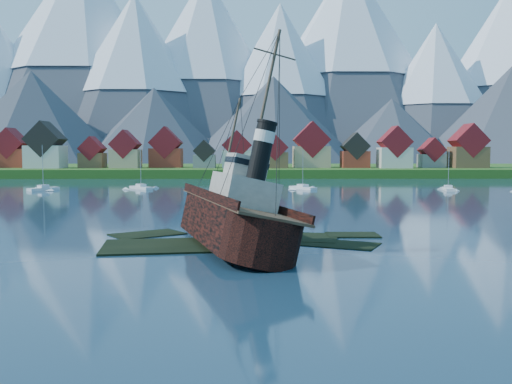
{
  "coord_description": "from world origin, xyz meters",
  "views": [
    {
      "loc": [
        3.22,
        -60.47,
        10.06
      ],
      "look_at": [
        3.8,
        6.0,
        5.0
      ],
      "focal_mm": 40.0,
      "sensor_mm": 36.0,
      "label": 1
    }
  ],
  "objects_px": {
    "tugboat_wreck": "(229,216)",
    "sailboat_c": "(141,188)",
    "sailboat_e": "(303,188)",
    "sailboat_d": "(448,189)",
    "sailboat_b": "(43,189)"
  },
  "relations": [
    {
      "from": "tugboat_wreck",
      "to": "sailboat_c",
      "type": "relative_size",
      "value": 2.84
    },
    {
      "from": "tugboat_wreck",
      "to": "sailboat_c",
      "type": "distance_m",
      "value": 86.54
    },
    {
      "from": "tugboat_wreck",
      "to": "sailboat_d",
      "type": "distance_m",
      "value": 91.8
    },
    {
      "from": "sailboat_b",
      "to": "sailboat_c",
      "type": "distance_m",
      "value": 23.13
    },
    {
      "from": "sailboat_b",
      "to": "tugboat_wreck",
      "type": "bearing_deg",
      "value": -24.19
    },
    {
      "from": "sailboat_c",
      "to": "sailboat_b",
      "type": "bearing_deg",
      "value": 150.62
    },
    {
      "from": "tugboat_wreck",
      "to": "sailboat_c",
      "type": "bearing_deg",
      "value": 90.75
    },
    {
      "from": "sailboat_e",
      "to": "sailboat_d",
      "type": "bearing_deg",
      "value": -41.3
    },
    {
      "from": "tugboat_wreck",
      "to": "sailboat_e",
      "type": "xyz_separation_m",
      "value": [
        15.28,
        82.03,
        -2.74
      ]
    },
    {
      "from": "sailboat_c",
      "to": "sailboat_d",
      "type": "height_order",
      "value": "sailboat_d"
    },
    {
      "from": "sailboat_e",
      "to": "tugboat_wreck",
      "type": "bearing_deg",
      "value": -133.55
    },
    {
      "from": "sailboat_b",
      "to": "sailboat_c",
      "type": "xyz_separation_m",
      "value": [
        22.6,
        4.91,
        -0.03
      ]
    },
    {
      "from": "sailboat_c",
      "to": "sailboat_d",
      "type": "relative_size",
      "value": 0.99
    },
    {
      "from": "sailboat_d",
      "to": "sailboat_c",
      "type": "bearing_deg",
      "value": -174.54
    },
    {
      "from": "sailboat_b",
      "to": "sailboat_d",
      "type": "xyz_separation_m",
      "value": [
        97.78,
        -0.88,
        -0.03
      ]
    }
  ]
}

